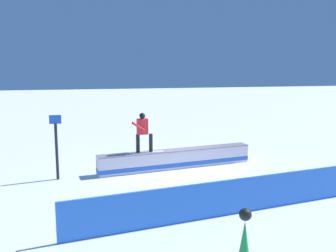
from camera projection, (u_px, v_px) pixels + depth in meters
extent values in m
plane|color=white|center=(177.00, 168.00, 14.13)|extent=(120.00, 120.00, 0.00)
cube|color=white|center=(177.00, 159.00, 14.07)|extent=(6.23, 1.16, 0.69)
cube|color=blue|center=(177.00, 163.00, 14.10)|extent=(6.24, 1.17, 0.16)
cube|color=gray|center=(177.00, 150.00, 14.02)|extent=(6.23, 1.22, 0.04)
cube|color=silver|center=(145.00, 152.00, 13.53)|extent=(1.44, 0.29, 0.01)
cylinder|color=black|center=(138.00, 143.00, 13.41)|extent=(0.14, 0.14, 0.68)
cylinder|color=black|center=(151.00, 143.00, 13.54)|extent=(0.14, 0.14, 0.68)
cube|color=red|center=(142.00, 127.00, 13.36)|extent=(0.40, 0.25, 0.58)
sphere|color=black|center=(142.00, 116.00, 13.30)|extent=(0.22, 0.22, 0.22)
cylinder|color=red|center=(138.00, 127.00, 13.15)|extent=(0.50, 0.10, 0.39)
cylinder|color=red|center=(144.00, 125.00, 13.54)|extent=(0.15, 0.09, 0.56)
cube|color=#3276E5|center=(230.00, 197.00, 9.48)|extent=(8.76, 1.00, 0.96)
sphere|color=black|center=(245.00, 215.00, 5.63)|extent=(0.20, 0.20, 0.20)
cylinder|color=#262628|center=(57.00, 152.00, 12.48)|extent=(0.10, 0.10, 1.97)
cube|color=blue|center=(55.00, 119.00, 12.31)|extent=(0.40, 0.04, 0.30)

